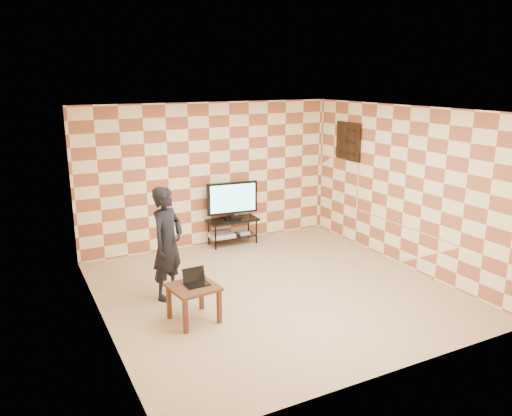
# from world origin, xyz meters

# --- Properties ---
(floor) EXTENTS (5.00, 5.00, 0.00)m
(floor) POSITION_xyz_m (0.00, 0.00, 0.00)
(floor) COLOR tan
(floor) RESTS_ON ground
(wall_back) EXTENTS (5.00, 0.02, 2.70)m
(wall_back) POSITION_xyz_m (0.00, 2.50, 1.35)
(wall_back) COLOR #FFF1C1
(wall_back) RESTS_ON ground
(wall_front) EXTENTS (5.00, 0.02, 2.70)m
(wall_front) POSITION_xyz_m (0.00, -2.50, 1.35)
(wall_front) COLOR #FFF1C1
(wall_front) RESTS_ON ground
(wall_left) EXTENTS (0.02, 5.00, 2.70)m
(wall_left) POSITION_xyz_m (-2.50, 0.00, 1.35)
(wall_left) COLOR #FFF1C1
(wall_left) RESTS_ON ground
(wall_right) EXTENTS (0.02, 5.00, 2.70)m
(wall_right) POSITION_xyz_m (2.50, 0.00, 1.35)
(wall_right) COLOR #FFF1C1
(wall_right) RESTS_ON ground
(ceiling) EXTENTS (5.00, 5.00, 0.02)m
(ceiling) POSITION_xyz_m (0.00, 0.00, 2.70)
(ceiling) COLOR white
(ceiling) RESTS_ON wall_back
(wall_art) EXTENTS (0.04, 0.72, 0.72)m
(wall_art) POSITION_xyz_m (2.47, 1.55, 1.95)
(wall_art) COLOR black
(wall_art) RESTS_ON wall_right
(tv_stand) EXTENTS (0.97, 0.44, 0.50)m
(tv_stand) POSITION_xyz_m (0.34, 2.25, 0.37)
(tv_stand) COLOR black
(tv_stand) RESTS_ON floor
(tv) EXTENTS (1.00, 0.22, 0.72)m
(tv) POSITION_xyz_m (0.34, 2.25, 0.90)
(tv) COLOR black
(tv) RESTS_ON tv_stand
(dvd_player) EXTENTS (0.47, 0.35, 0.08)m
(dvd_player) POSITION_xyz_m (0.11, 2.25, 0.21)
(dvd_player) COLOR silver
(dvd_player) RESTS_ON tv_stand
(game_console) EXTENTS (0.21, 0.16, 0.05)m
(game_console) POSITION_xyz_m (0.57, 2.22, 0.20)
(game_console) COLOR silver
(game_console) RESTS_ON tv_stand
(side_table) EXTENTS (0.66, 0.66, 0.50)m
(side_table) POSITION_xyz_m (-1.42, -0.38, 0.41)
(side_table) COLOR #3E1F12
(side_table) RESTS_ON floor
(laptop) EXTENTS (0.32, 0.25, 0.21)m
(laptop) POSITION_xyz_m (-1.37, -0.33, 0.55)
(laptop) COLOR black
(laptop) RESTS_ON side_table
(person) EXTENTS (0.72, 0.69, 1.66)m
(person) POSITION_xyz_m (-1.48, 0.49, 0.83)
(person) COLOR black
(person) RESTS_ON floor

